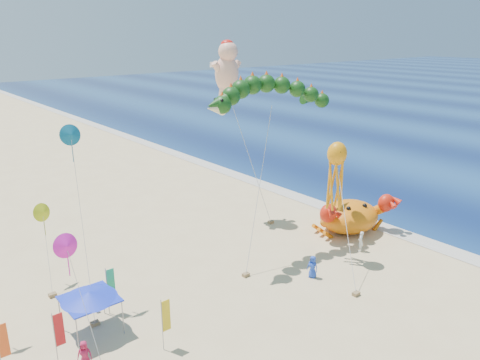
{
  "coord_description": "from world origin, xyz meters",
  "views": [
    {
      "loc": [
        -23.31,
        -23.62,
        17.07
      ],
      "look_at": [
        -2.0,
        2.0,
        6.5
      ],
      "focal_mm": 35.0,
      "sensor_mm": 36.0,
      "label": 1
    }
  ],
  "objects_px": {
    "crab_inflatable": "(350,215)",
    "canopy_blue": "(89,296)",
    "cherub_kite": "(227,67)",
    "dragon_kite": "(270,99)",
    "octopus_kite": "(336,171)"
  },
  "relations": [
    {
      "from": "cherub_kite",
      "to": "canopy_blue",
      "type": "bearing_deg",
      "value": -151.76
    },
    {
      "from": "dragon_kite",
      "to": "octopus_kite",
      "type": "height_order",
      "value": "dragon_kite"
    },
    {
      "from": "cherub_kite",
      "to": "canopy_blue",
      "type": "relative_size",
      "value": 5.07
    },
    {
      "from": "dragon_kite",
      "to": "cherub_kite",
      "type": "xyz_separation_m",
      "value": [
        1.89,
        7.64,
        1.84
      ]
    },
    {
      "from": "dragon_kite",
      "to": "cherub_kite",
      "type": "distance_m",
      "value": 8.08
    },
    {
      "from": "crab_inflatable",
      "to": "canopy_blue",
      "type": "relative_size",
      "value": 2.38
    },
    {
      "from": "dragon_kite",
      "to": "cherub_kite",
      "type": "relative_size",
      "value": 0.83
    },
    {
      "from": "cherub_kite",
      "to": "canopy_blue",
      "type": "height_order",
      "value": "cherub_kite"
    },
    {
      "from": "crab_inflatable",
      "to": "dragon_kite",
      "type": "bearing_deg",
      "value": 162.01
    },
    {
      "from": "dragon_kite",
      "to": "octopus_kite",
      "type": "bearing_deg",
      "value": -62.44
    },
    {
      "from": "canopy_blue",
      "to": "cherub_kite",
      "type": "bearing_deg",
      "value": 28.24
    },
    {
      "from": "dragon_kite",
      "to": "octopus_kite",
      "type": "relative_size",
      "value": 1.45
    },
    {
      "from": "crab_inflatable",
      "to": "dragon_kite",
      "type": "relative_size",
      "value": 0.57
    },
    {
      "from": "octopus_kite",
      "to": "canopy_blue",
      "type": "distance_m",
      "value": 19.33
    },
    {
      "from": "crab_inflatable",
      "to": "canopy_blue",
      "type": "height_order",
      "value": "crab_inflatable"
    }
  ]
}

